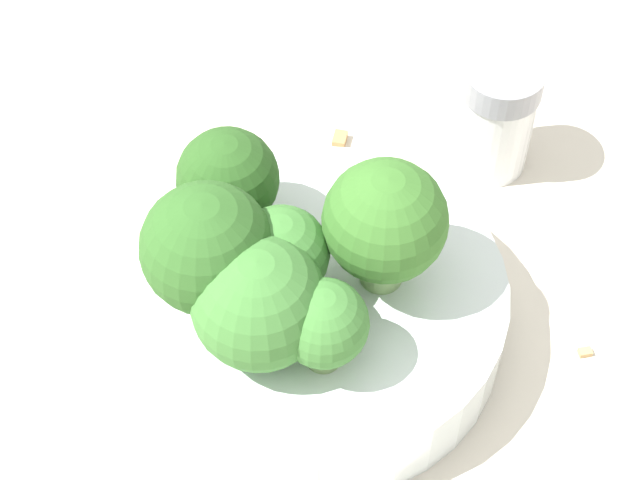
% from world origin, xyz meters
% --- Properties ---
extents(ground_plane, '(3.00, 3.00, 0.00)m').
position_xyz_m(ground_plane, '(0.00, 0.00, 0.00)').
color(ground_plane, beige).
extents(bowl, '(0.17, 0.17, 0.04)m').
position_xyz_m(bowl, '(0.00, 0.00, 0.02)').
color(bowl, silver).
rests_on(bowl, ground_plane).
extents(broccoli_floret_0, '(0.05, 0.05, 0.05)m').
position_xyz_m(broccoli_floret_0, '(0.04, 0.03, 0.07)').
color(broccoli_floret_0, '#8EB770').
rests_on(broccoli_floret_0, bowl).
extents(broccoli_floret_1, '(0.04, 0.04, 0.05)m').
position_xyz_m(broccoli_floret_1, '(0.00, 0.02, 0.06)').
color(broccoli_floret_1, '#84AD66').
rests_on(broccoli_floret_1, bowl).
extents(broccoli_floret_2, '(0.06, 0.06, 0.07)m').
position_xyz_m(broccoli_floret_2, '(0.00, 0.05, 0.08)').
color(broccoli_floret_2, '#8EB770').
rests_on(broccoli_floret_2, bowl).
extents(broccoli_floret_3, '(0.06, 0.06, 0.06)m').
position_xyz_m(broccoli_floret_3, '(-0.02, 0.03, 0.07)').
color(broccoli_floret_3, '#8EB770').
rests_on(broccoli_floret_3, bowl).
extents(broccoli_floret_4, '(0.05, 0.05, 0.07)m').
position_xyz_m(broccoli_floret_4, '(0.00, -0.03, 0.08)').
color(broccoli_floret_4, '#84AD66').
rests_on(broccoli_floret_4, bowl).
extents(broccoli_floret_5, '(0.04, 0.04, 0.05)m').
position_xyz_m(broccoli_floret_5, '(-0.04, 0.01, 0.06)').
color(broccoli_floret_5, '#7A9E5B').
rests_on(broccoli_floret_5, bowl).
extents(pepper_shaker, '(0.04, 0.04, 0.06)m').
position_xyz_m(pepper_shaker, '(0.09, -0.11, 0.03)').
color(pepper_shaker, silver).
rests_on(pepper_shaker, ground_plane).
extents(almond_crumb_0, '(0.00, 0.01, 0.01)m').
position_xyz_m(almond_crumb_0, '(-0.03, -0.12, 0.00)').
color(almond_crumb_0, tan).
rests_on(almond_crumb_0, ground_plane).
extents(almond_crumb_1, '(0.01, 0.01, 0.01)m').
position_xyz_m(almond_crumb_1, '(0.12, -0.03, 0.00)').
color(almond_crumb_1, '#AD7F4C').
rests_on(almond_crumb_1, ground_plane).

